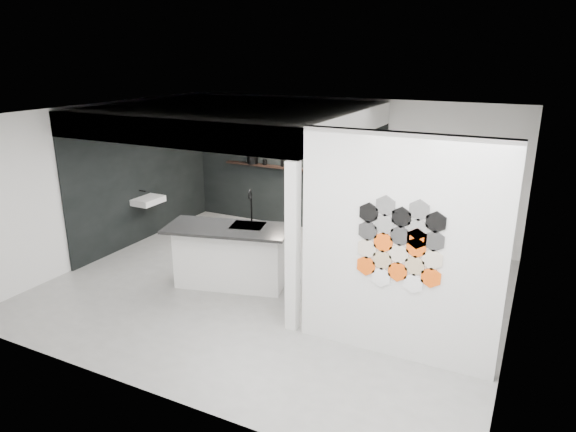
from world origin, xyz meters
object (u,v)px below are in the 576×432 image
at_px(kitchen_island, 230,255).
at_px(utensil_cup, 265,162).
at_px(partition_panel, 399,250).
at_px(glass_vase, 347,170).
at_px(kettle, 333,169).
at_px(wall_basin, 148,201).
at_px(bottle_dark, 282,163).
at_px(stockpot, 253,159).
at_px(glass_bowl, 347,171).

relative_size(kitchen_island, utensil_cup, 19.05).
bearing_deg(partition_panel, glass_vase, 118.23).
relative_size(kitchen_island, kettle, 12.31).
distance_m(partition_panel, kettle, 4.54).
xyz_separation_m(wall_basin, bottle_dark, (1.91, 2.07, 0.55)).
xyz_separation_m(kitchen_island, glass_vase, (0.83, 3.09, 0.86)).
xyz_separation_m(wall_basin, utensil_cup, (1.49, 2.07, 0.53)).
distance_m(stockpot, glass_bowl, 2.20).
bearing_deg(stockpot, partition_panel, -42.10).
distance_m(kettle, glass_vase, 0.31).
distance_m(stockpot, utensil_cup, 0.31).
height_order(glass_vase, utensil_cup, glass_vase).
relative_size(wall_basin, kettle, 3.51).
distance_m(kitchen_island, stockpot, 3.49).
height_order(wall_basin, utensil_cup, utensil_cup).
xyz_separation_m(partition_panel, glass_vase, (-2.08, 3.87, -0.01)).
distance_m(kitchen_island, kettle, 3.25).
distance_m(wall_basin, glass_vase, 4.01).
xyz_separation_m(partition_panel, utensil_cup, (-3.97, 3.87, -0.02)).
relative_size(kitchen_island, bottle_dark, 13.02).
bearing_deg(glass_vase, utensil_cup, 180.00).
height_order(stockpot, glass_vase, stockpot).
relative_size(stockpot, glass_vase, 1.77).
height_order(kitchen_island, stockpot, kitchen_island).
bearing_deg(utensil_cup, glass_bowl, 0.00).
relative_size(glass_bowl, utensil_cup, 1.19).
xyz_separation_m(stockpot, glass_bowl, (2.20, 0.00, -0.05)).
height_order(wall_basin, glass_vase, glass_vase).
distance_m(partition_panel, utensil_cup, 5.54).
height_order(kitchen_island, utensil_cup, kitchen_island).
distance_m(wall_basin, kitchen_island, 2.78).
distance_m(partition_panel, wall_basin, 5.78).
xyz_separation_m(glass_bowl, glass_vase, (0.00, 0.00, 0.02)).
distance_m(glass_vase, utensil_cup, 1.90).
distance_m(glass_bowl, utensil_cup, 1.90).
xyz_separation_m(kettle, utensil_cup, (-1.59, 0.00, -0.02)).
bearing_deg(stockpot, kettle, 0.00).
bearing_deg(stockpot, glass_bowl, 0.00).
bearing_deg(bottle_dark, utensil_cup, 180.00).
relative_size(partition_panel, stockpot, 11.91).
bearing_deg(partition_panel, bottle_dark, 132.57).
relative_size(partition_panel, glass_bowl, 21.22).
bearing_deg(kitchen_island, wall_basin, 143.66).
bearing_deg(wall_basin, kettle, 33.83).
distance_m(partition_panel, kitchen_island, 3.13).
relative_size(bottle_dark, utensil_cup, 1.46).
bearing_deg(kettle, glass_bowl, 19.87).
bearing_deg(wall_basin, utensil_cup, 54.13).
xyz_separation_m(glass_vase, bottle_dark, (-1.48, 0.00, 0.01)).
bearing_deg(glass_bowl, wall_basin, -148.65).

